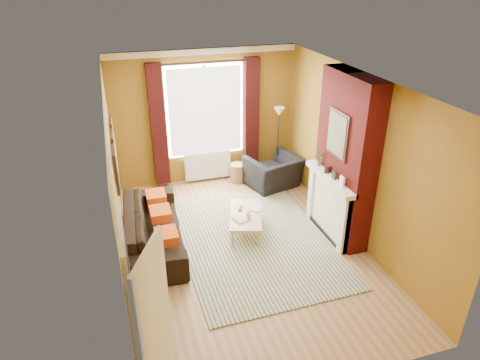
# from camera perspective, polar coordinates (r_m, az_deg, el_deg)

# --- Properties ---
(ground) EXTENTS (5.50, 5.50, 0.00)m
(ground) POSITION_cam_1_polar(r_m,az_deg,el_deg) (7.23, 0.59, -9.02)
(ground) COLOR olive
(ground) RESTS_ON ground
(room_walls) EXTENTS (3.82, 5.54, 2.83)m
(room_walls) POSITION_cam_1_polar(r_m,az_deg,el_deg) (6.96, 4.87, 2.48)
(room_walls) COLOR olive
(room_walls) RESTS_ON ground
(striped_rug) EXTENTS (2.50, 3.42, 0.02)m
(striped_rug) POSITION_cam_1_polar(r_m,az_deg,el_deg) (7.37, 1.89, -8.18)
(striped_rug) COLOR #304C85
(striped_rug) RESTS_ON ground
(sofa) EXTENTS (1.03, 2.35, 0.67)m
(sofa) POSITION_cam_1_polar(r_m,az_deg,el_deg) (7.28, -11.52, -6.20)
(sofa) COLOR black
(sofa) RESTS_ON ground
(armchair) EXTENTS (1.23, 1.14, 0.67)m
(armchair) POSITION_cam_1_polar(r_m,az_deg,el_deg) (9.03, 4.46, 1.09)
(armchair) COLOR black
(armchair) RESTS_ON ground
(coffee_table) EXTENTS (0.84, 1.19, 0.36)m
(coffee_table) POSITION_cam_1_polar(r_m,az_deg,el_deg) (7.48, 0.74, -4.76)
(coffee_table) COLOR tan
(coffee_table) RESTS_ON ground
(wicker_stool) EXTENTS (0.33, 0.33, 0.41)m
(wicker_stool) POSITION_cam_1_polar(r_m,az_deg,el_deg) (9.26, -0.30, 0.98)
(wicker_stool) COLOR olive
(wicker_stool) RESTS_ON ground
(floor_lamp) EXTENTS (0.30, 0.30, 1.61)m
(floor_lamp) POSITION_cam_1_polar(r_m,az_deg,el_deg) (9.07, 5.18, 7.57)
(floor_lamp) COLOR black
(floor_lamp) RESTS_ON ground
(book_a) EXTENTS (0.26, 0.29, 0.02)m
(book_a) POSITION_cam_1_polar(r_m,az_deg,el_deg) (7.24, -0.63, -5.46)
(book_a) COLOR #999999
(book_a) RESTS_ON coffee_table
(book_b) EXTENTS (0.33, 0.33, 0.02)m
(book_b) POSITION_cam_1_polar(r_m,az_deg,el_deg) (7.65, 1.59, -3.57)
(book_b) COLOR #999999
(book_b) RESTS_ON coffee_table
(mug) EXTENTS (0.13, 0.13, 0.09)m
(mug) POSITION_cam_1_polar(r_m,az_deg,el_deg) (7.32, 1.14, -4.74)
(mug) COLOR #999999
(mug) RESTS_ON coffee_table
(tv_remote) EXTENTS (0.12, 0.16, 0.02)m
(tv_remote) POSITION_cam_1_polar(r_m,az_deg,el_deg) (7.59, 0.06, -3.83)
(tv_remote) COLOR #262528
(tv_remote) RESTS_ON coffee_table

